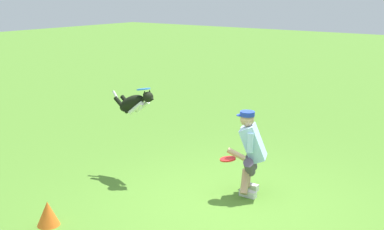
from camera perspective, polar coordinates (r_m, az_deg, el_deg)
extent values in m
plane|color=#4E7F2A|center=(7.45, 3.96, -10.08)|extent=(60.00, 60.00, 0.00)
cube|color=silver|center=(7.95, 6.67, -8.13)|extent=(0.26, 0.10, 0.10)
cylinder|color=tan|center=(7.89, 6.35, -6.82)|extent=(0.22, 0.33, 0.37)
cylinder|color=#4D4258|center=(7.78, 6.81, -5.36)|extent=(0.29, 0.43, 0.37)
cube|color=silver|center=(7.70, 6.39, -8.90)|extent=(0.26, 0.10, 0.10)
cylinder|color=tan|center=(7.63, 6.05, -7.56)|extent=(0.22, 0.33, 0.37)
cylinder|color=#4D4258|center=(7.56, 6.57, -5.95)|extent=(0.29, 0.43, 0.37)
cube|color=#A8D0F0|center=(7.56, 6.99, -3.21)|extent=(0.51, 0.47, 0.58)
cylinder|color=#A8D0F0|center=(7.74, 7.05, -2.34)|extent=(0.14, 0.16, 0.29)
cylinder|color=#A8D0F0|center=(7.36, 6.65, -3.20)|extent=(0.14, 0.16, 0.29)
cylinder|color=tan|center=(7.42, 5.06, -4.47)|extent=(0.30, 0.18, 0.19)
cylinder|color=tan|center=(7.81, 6.74, -3.41)|extent=(0.13, 0.16, 0.27)
sphere|color=tan|center=(7.47, 6.32, -0.52)|extent=(0.21, 0.21, 0.21)
cylinder|color=#2039B1|center=(7.45, 6.34, 0.15)|extent=(0.22, 0.22, 0.07)
cylinder|color=#2039B1|center=(7.47, 5.57, -0.03)|extent=(0.12, 0.12, 0.02)
ellipsoid|color=black|center=(8.30, -6.90, 1.31)|extent=(0.64, 0.29, 0.47)
ellipsoid|color=white|center=(8.19, -6.14, 0.98)|extent=(0.12, 0.17, 0.15)
sphere|color=black|center=(7.98, -5.04, 2.06)|extent=(0.17, 0.17, 0.17)
cone|color=black|center=(7.92, -4.58, 1.83)|extent=(0.10, 0.10, 0.09)
cone|color=black|center=(7.94, -5.43, 2.54)|extent=(0.06, 0.06, 0.07)
cone|color=black|center=(8.02, -4.87, 2.66)|extent=(0.06, 0.06, 0.07)
cylinder|color=white|center=(8.13, -6.44, 0.79)|extent=(0.33, 0.09, 0.26)
cylinder|color=white|center=(8.23, -5.70, 0.97)|extent=(0.33, 0.09, 0.26)
cylinder|color=black|center=(8.38, -8.07, 1.15)|extent=(0.33, 0.09, 0.26)
cylinder|color=black|center=(8.48, -7.34, 1.32)|extent=(0.33, 0.09, 0.26)
cylinder|color=white|center=(8.56, -8.60, 1.99)|extent=(0.20, 0.06, 0.23)
cylinder|color=#317FDD|center=(8.02, -5.56, 2.96)|extent=(0.26, 0.26, 0.07)
cylinder|color=red|center=(7.44, 4.10, -5.03)|extent=(0.32, 0.32, 0.06)
cone|color=orange|center=(7.01, -16.12, -10.73)|extent=(0.30, 0.30, 0.34)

